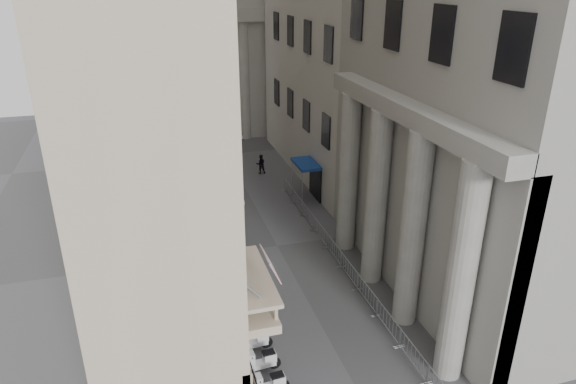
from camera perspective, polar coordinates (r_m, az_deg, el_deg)
name	(u,v)px	position (r m, az deg, el deg)	size (l,w,h in m)	color
iron_fence	(214,265)	(31.91, -8.19, -8.00)	(0.30, 28.00, 1.40)	black
blue_awning	(305,198)	(40.53, 1.96, -0.70)	(1.60, 3.00, 3.00)	navy
scooter_3	(262,371)	(24.30, -2.86, -19.26)	(0.56, 1.40, 1.50)	white
scooter_4	(255,350)	(25.37, -3.66, -17.11)	(0.56, 1.40, 1.50)	white
scooter_5	(249,331)	(26.47, -4.39, -15.14)	(0.56, 1.40, 1.50)	white
scooter_6	(243,314)	(27.61, -5.04, -13.33)	(0.56, 1.40, 1.50)	white
scooter_7	(237,298)	(28.78, -5.64, -11.66)	(0.56, 1.40, 1.50)	white
scooter_8	(233,284)	(29.98, -6.18, -10.12)	(0.56, 1.40, 1.50)	white
scooter_9	(228,271)	(31.19, -6.67, -8.70)	(0.56, 1.40, 1.50)	white
scooter_10	(224,259)	(32.43, -7.12, -7.38)	(0.56, 1.40, 1.50)	white
scooter_11	(220,248)	(33.68, -7.54, -6.17)	(0.56, 1.40, 1.50)	white
scooter_12	(217,238)	(34.95, -7.93, -5.04)	(0.56, 1.40, 1.50)	white
scooter_13	(213,228)	(36.24, -8.28, -3.99)	(0.56, 1.40, 1.50)	white
scooter_14	(210,219)	(37.53, -8.61, -3.01)	(0.56, 1.40, 1.50)	white
barrier_1	(412,365)	(25.21, 13.61, -18.15)	(0.60, 2.40, 1.10)	#95989C
barrier_2	(387,331)	(26.87, 10.96, -14.90)	(0.60, 2.40, 1.10)	#95989C
barrier_3	(366,302)	(28.65, 8.70, -12.02)	(0.60, 2.40, 1.10)	#95989C
barrier_4	(349,278)	(30.53, 6.76, -9.47)	(0.60, 2.40, 1.10)	#95989C
barrier_5	(333,257)	(32.50, 5.06, -7.21)	(0.60, 2.40, 1.10)	#95989C
barrier_6	(320,239)	(34.53, 3.58, -5.21)	(0.60, 2.40, 1.10)	#95989C
barrier_7	(308,223)	(36.63, 2.27, -3.44)	(0.60, 2.40, 1.10)	#95989C
barrier_8	(298,209)	(38.77, 1.11, -1.85)	(0.60, 2.40, 1.10)	#95989C
barrier_9	(289,196)	(40.95, 0.08, -0.43)	(0.60, 2.40, 1.10)	#95989C
security_tent	(215,198)	(33.49, -8.13, -0.63)	(4.43, 4.43, 3.60)	white
street_lamp	(211,183)	(32.03, -8.60, 1.04)	(2.38, 0.93, 7.55)	#999BA1
info_kiosk	(227,261)	(30.47, -6.74, -7.62)	(0.50, 0.85, 1.72)	black
pedestrian_a	(232,180)	(41.81, -6.24, 1.30)	(0.67, 0.44, 1.83)	#0D0D34
pedestrian_b	(261,164)	(45.38, -3.05, 3.13)	(0.85, 0.66, 1.74)	black
pedestrian_c	(236,186)	(40.90, -5.83, 0.72)	(0.84, 0.55, 1.72)	black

